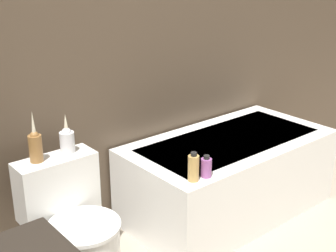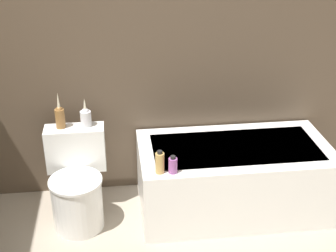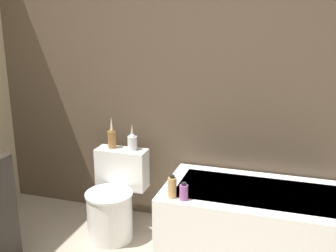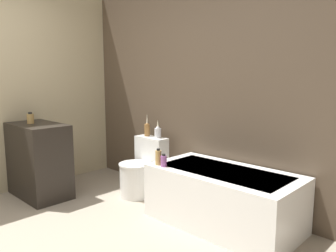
# 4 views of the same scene
# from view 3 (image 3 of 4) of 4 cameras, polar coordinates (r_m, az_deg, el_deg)

# --- Properties ---
(wall_back_tiled) EXTENTS (6.40, 0.06, 2.60)m
(wall_back_tiled) POSITION_cam_3_polar(r_m,az_deg,el_deg) (3.28, 0.15, 7.71)
(wall_back_tiled) COLOR brown
(wall_back_tiled) RESTS_ON ground_plane
(bathtub) EXTENTS (1.42, 0.74, 0.53)m
(bathtub) POSITION_cam_3_polar(r_m,az_deg,el_deg) (3.07, 13.12, -13.69)
(bathtub) COLOR white
(bathtub) RESTS_ON ground
(toilet) EXTENTS (0.43, 0.54, 0.68)m
(toilet) POSITION_cam_3_polar(r_m,az_deg,el_deg) (3.31, -7.86, -10.53)
(toilet) COLOR white
(toilet) RESTS_ON ground
(vase_gold) EXTENTS (0.07, 0.07, 0.27)m
(vase_gold) POSITION_cam_3_polar(r_m,az_deg,el_deg) (3.34, -8.14, -1.65)
(vase_gold) COLOR olive
(vase_gold) RESTS_ON toilet
(vase_silver) EXTENTS (0.08, 0.08, 0.22)m
(vase_silver) POSITION_cam_3_polar(r_m,az_deg,el_deg) (3.28, -5.21, -2.19)
(vase_silver) COLOR silver
(vase_silver) RESTS_ON toilet
(shampoo_bottle_tall) EXTENTS (0.06, 0.06, 0.17)m
(shampoo_bottle_tall) POSITION_cam_3_polar(r_m,az_deg,el_deg) (2.76, 0.62, -8.88)
(shampoo_bottle_tall) COLOR tan
(shampoo_bottle_tall) RESTS_ON bathtub
(shampoo_bottle_short) EXTENTS (0.06, 0.06, 0.13)m
(shampoo_bottle_short) POSITION_cam_3_polar(r_m,az_deg,el_deg) (2.73, 2.30, -9.55)
(shampoo_bottle_short) COLOR #8C4C8C
(shampoo_bottle_short) RESTS_ON bathtub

